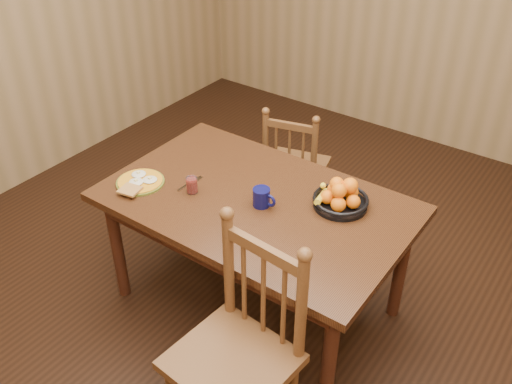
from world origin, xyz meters
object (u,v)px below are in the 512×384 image
Objects in this scene: chair_far at (294,167)px; fruit_bowl at (341,197)px; breakfast_plate at (140,182)px; coffee_mug at (262,197)px; chair_near at (239,352)px; dining_table at (256,213)px.

fruit_bowl is (0.66, -0.63, 0.38)m from chair_far.
coffee_mug is at bearing 18.70° from breakfast_plate.
chair_far is 1.69m from chair_near.
coffee_mug is (0.66, 0.22, 0.04)m from breakfast_plate.
chair_far is 0.82× the size of chair_near.
chair_near reaches higher than breakfast_plate.
fruit_bowl is at bearing 121.58° from chair_far.
fruit_bowl reaches higher than coffee_mug.
chair_near is 0.95m from fruit_bowl.
chair_far is at bearing 73.09° from breakfast_plate.
chair_far reaches higher than coffee_mug.
coffee_mug is at bearing -145.04° from fruit_bowl.
coffee_mug is (0.33, -0.86, 0.37)m from chair_far.
dining_table is 0.66m from breakfast_plate.
breakfast_plate is at bearing -161.30° from coffee_mug.
fruit_bowl reaches higher than chair_far.
chair_far reaches higher than breakfast_plate.
chair_near reaches higher than coffee_mug.
breakfast_plate is (-1.02, 0.46, 0.24)m from chair_near.
chair_far is 1.18m from breakfast_plate.
dining_table is at bearing 157.68° from coffee_mug.
dining_table is 0.91m from chair_far.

